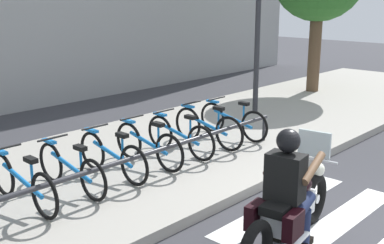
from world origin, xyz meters
name	(u,v)px	position (x,y,z in m)	size (l,w,h in m)	color
sidewalk	(141,160)	(0.00, 4.31, 0.07)	(24.00, 4.40, 0.15)	#A8A399
crosswalk_stripe_3	(336,223)	(0.19, 0.80, 0.00)	(2.80, 0.40, 0.01)	white
crosswalk_stripe_4	(282,206)	(0.19, 1.60, 0.00)	(2.80, 0.40, 0.01)	white
motorcycle	(290,210)	(-0.75, 0.93, 0.46)	(2.24, 0.76, 1.24)	black
rider	(288,182)	(-0.82, 0.92, 0.83)	(0.68, 0.60, 1.44)	black
bicycle_1	(22,182)	(-2.40, 3.87, 0.49)	(0.48, 1.67, 0.73)	black
bicycle_2	(71,169)	(-1.68, 3.87, 0.48)	(0.48, 1.63, 0.72)	black
bicycle_3	(112,156)	(-0.95, 3.87, 0.49)	(0.48, 1.61, 0.74)	black
bicycle_4	(148,145)	(-0.23, 3.87, 0.50)	(0.48, 1.59, 0.75)	black
bicycle_5	(180,136)	(0.50, 3.87, 0.49)	(0.48, 1.58, 0.74)	black
bicycle_6	(208,127)	(1.22, 3.87, 0.50)	(0.48, 1.62, 0.76)	black
bicycle_7	(233,120)	(1.95, 3.87, 0.49)	(0.48, 1.63, 0.73)	black
bike_rack	(155,153)	(-0.59, 3.31, 0.58)	(5.67, 0.07, 0.49)	#333338
street_lamp	(258,14)	(3.87, 4.71, 2.41)	(0.28, 0.28, 3.93)	#2D2D33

